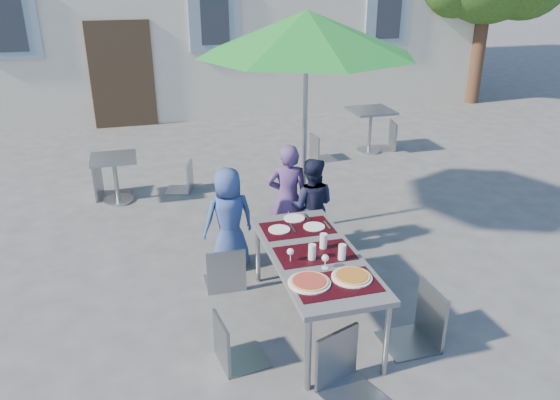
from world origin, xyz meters
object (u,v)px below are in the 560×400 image
object	(u,v)px
patio_umbrella	(307,35)
chair_4	(425,285)
pizza_near_right	(352,276)
pizza_near_left	(309,282)
child_1	(288,199)
bg_chair_l_1	(320,132)
child_0	(229,219)
chair_1	(306,236)
chair_3	(231,313)
chair_0	(224,243)
bg_chair_r_1	(389,119)
bg_chair_r_0	(183,159)
chair_2	(327,232)
dining_table	(315,259)
child_2	(311,206)
bg_chair_l_0	(102,158)
cafe_table_0	(115,173)
chair_5	(347,332)
cafe_table_1	(370,122)

from	to	relation	value
patio_umbrella	chair_4	bearing A→B (deg)	-83.29
pizza_near_right	pizza_near_left	bearing A→B (deg)	177.96
child_1	bg_chair_l_1	distance (m)	3.41
child_0	bg_chair_l_1	world-z (taller)	child_0
pizza_near_left	chair_1	distance (m)	1.43
child_1	chair_3	xyz separation A→B (m)	(-1.04, -1.89, -0.15)
chair_0	bg_chair_r_1	xyz separation A→B (m)	(3.82, 4.01, 0.03)
pizza_near_left	bg_chair_r_0	xyz separation A→B (m)	(-0.61, 4.22, -0.26)
child_1	chair_2	xyz separation A→B (m)	(0.26, -0.64, -0.17)
chair_3	chair_4	size ratio (longest dim) A/B	0.86
dining_table	chair_1	distance (m)	0.90
child_2	patio_umbrella	distance (m)	1.98
child_0	bg_chair_l_0	size ratio (longest dim) A/B	1.15
cafe_table_0	bg_chair_r_1	distance (m)	5.08
pizza_near_left	bg_chair_l_0	bearing A→B (deg)	112.33
pizza_near_left	child_0	world-z (taller)	child_0
bg_chair_l_0	pizza_near_right	bearing A→B (deg)	-63.59
pizza_near_right	child_1	xyz separation A→B (m)	(0.02, 2.00, -0.10)
pizza_near_left	child_0	distance (m)	1.80
dining_table	pizza_near_right	size ratio (longest dim) A/B	5.30
chair_4	chair_5	distance (m)	0.98
cafe_table_1	bg_chair_l_1	xyz separation A→B (m)	(-1.05, -0.20, -0.06)
patio_umbrella	bg_chair_r_0	xyz separation A→B (m)	(-1.36, 1.75, -1.96)
child_1	chair_0	size ratio (longest dim) A/B	1.43
chair_0	child_1	bearing A→B (deg)	37.15
pizza_near_left	bg_chair_l_0	world-z (taller)	bg_chair_l_0
pizza_near_left	child_1	xyz separation A→B (m)	(0.39, 1.98, -0.10)
chair_3	chair_5	distance (m)	0.99
cafe_table_0	bg_chair_l_1	xyz separation A→B (m)	(3.47, 0.98, 0.07)
child_1	bg_chair_l_0	world-z (taller)	child_1
chair_2	bg_chair_r_1	distance (m)	4.78
child_1	cafe_table_1	bearing A→B (deg)	-112.48
dining_table	chair_0	world-z (taller)	chair_0
child_1	cafe_table_1	world-z (taller)	child_1
child_2	chair_5	distance (m)	2.38
child_0	chair_2	size ratio (longest dim) A/B	1.40
dining_table	patio_umbrella	size ratio (longest dim) A/B	0.68
chair_5	bg_chair_r_0	world-z (taller)	chair_5
child_2	chair_0	distance (m)	1.26
cafe_table_0	bg_chair_l_1	size ratio (longest dim) A/B	0.77
chair_4	bg_chair_r_0	xyz separation A→B (m)	(-1.66, 4.29, -0.10)
cafe_table_1	pizza_near_right	bearing A→B (deg)	-115.86
child_0	cafe_table_1	distance (m)	4.80
child_2	chair_5	xyz separation A→B (m)	(-0.48, -2.33, -0.02)
pizza_near_right	bg_chair_r_0	size ratio (longest dim) A/B	0.40
bg_chair_r_1	chair_5	bearing A→B (deg)	-118.68
child_1	chair_5	distance (m)	2.47
chair_0	dining_table	bearing A→B (deg)	-49.43
pizza_near_right	chair_5	world-z (taller)	chair_5
bg_chair_l_1	chair_0	bearing A→B (deg)	-122.35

